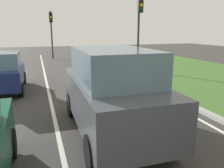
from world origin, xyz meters
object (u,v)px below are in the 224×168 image
at_px(car_hatchback_far, 3,72).
at_px(traffic_light_far_median, 51,26).
at_px(traffic_light_near_right, 139,20).
at_px(car_suv_ahead, 112,92).

distance_m(car_hatchback_far, traffic_light_far_median, 12.39).
xyz_separation_m(traffic_light_near_right, traffic_light_far_median, (-5.00, 8.99, -0.29)).
distance_m(car_suv_ahead, traffic_light_near_right, 9.97).
height_order(car_hatchback_far, traffic_light_near_right, traffic_light_near_right).
height_order(car_suv_ahead, car_hatchback_far, car_suv_ahead).
relative_size(traffic_light_near_right, traffic_light_far_median, 1.14).
bearing_deg(car_hatchback_far, traffic_light_near_right, 19.49).
relative_size(car_hatchback_far, traffic_light_near_right, 0.73).
xyz_separation_m(car_suv_ahead, traffic_light_near_right, (4.71, 8.50, 2.21)).
bearing_deg(car_suv_ahead, car_hatchback_far, 121.10).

